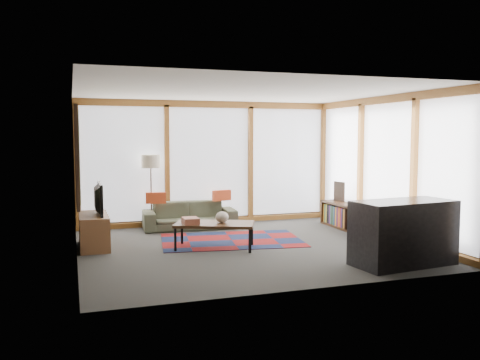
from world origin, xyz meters
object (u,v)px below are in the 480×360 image
object	(u,v)px
television	(95,199)
bookshelf	(353,218)
tv_console	(94,231)
floor_lamp	(151,192)
coffee_table	(215,236)
bar_counter	(403,233)
sofa	(190,215)

from	to	relation	value
television	bookshelf	bearing A→B (deg)	-91.00
tv_console	television	bearing A→B (deg)	44.77
bookshelf	television	size ratio (longest dim) A/B	2.22
tv_console	floor_lamp	bearing A→B (deg)	50.22
coffee_table	bar_counter	world-z (taller)	bar_counter
television	bar_counter	bearing A→B (deg)	-121.80
television	floor_lamp	bearing A→B (deg)	-39.38
bookshelf	tv_console	xyz separation A→B (m)	(-4.90, 0.09, 0.03)
sofa	bar_counter	bearing A→B (deg)	-55.31
sofa	tv_console	bearing A→B (deg)	-144.64
sofa	bookshelf	xyz separation A→B (m)	(2.99, -1.28, -0.02)
television	bar_counter	world-z (taller)	television
bookshelf	tv_console	distance (m)	4.90
coffee_table	bar_counter	xyz separation A→B (m)	(2.32, -1.89, 0.25)
tv_console	bar_counter	distance (m)	4.96
sofa	floor_lamp	xyz separation A→B (m)	(-0.73, 0.22, 0.48)
floor_lamp	television	size ratio (longest dim) A/B	1.64
tv_console	bookshelf	bearing A→B (deg)	-1.01
bookshelf	television	xyz separation A→B (m)	(-4.87, 0.11, 0.57)
floor_lamp	bookshelf	xyz separation A→B (m)	(3.72, -1.50, -0.50)
tv_console	bar_counter	bearing A→B (deg)	-31.71
sofa	floor_lamp	world-z (taller)	floor_lamp
floor_lamp	bookshelf	size ratio (longest dim) A/B	0.74
coffee_table	bookshelf	xyz separation A→B (m)	(3.00, 0.63, 0.04)
sofa	bookshelf	distance (m)	3.25
floor_lamp	bar_counter	world-z (taller)	floor_lamp
coffee_table	bookshelf	distance (m)	3.06
floor_lamp	tv_console	world-z (taller)	floor_lamp
floor_lamp	coffee_table	distance (m)	2.31
sofa	floor_lamp	size ratio (longest dim) A/B	1.24
sofa	tv_console	size ratio (longest dim) A/B	1.66
television	sofa	bearing A→B (deg)	-57.93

